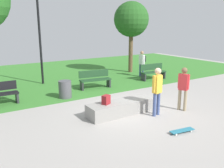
% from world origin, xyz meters
% --- Properties ---
extents(ground_plane, '(28.00, 28.00, 0.00)m').
position_xyz_m(ground_plane, '(0.00, 0.00, 0.00)').
color(ground_plane, '#9E9993').
extents(grass_lawn, '(26.60, 11.52, 0.01)m').
position_xyz_m(grass_lawn, '(0.00, 8.24, 0.00)').
color(grass_lawn, '#387A2D').
rests_on(grass_lawn, ground_plane).
extents(concrete_ledge, '(2.49, 0.75, 0.47)m').
position_xyz_m(concrete_ledge, '(-0.82, 0.11, 0.24)').
color(concrete_ledge, gray).
rests_on(concrete_ledge, ground_plane).
extents(backpack_on_ledge, '(0.34, 0.30, 0.32)m').
position_xyz_m(backpack_on_ledge, '(-1.41, 0.14, 0.63)').
color(backpack_on_ledge, maroon).
rests_on(backpack_on_ledge, concrete_ledge).
extents(skater_performing_trick, '(0.42, 0.26, 1.72)m').
position_xyz_m(skater_performing_trick, '(0.18, -0.69, 1.01)').
color(skater_performing_trick, '#3F5184').
rests_on(skater_performing_trick, ground_plane).
extents(skater_watching, '(0.31, 0.40, 1.65)m').
position_xyz_m(skater_watching, '(1.38, -0.81, 0.96)').
color(skater_watching, tan).
rests_on(skater_watching, ground_plane).
extents(skateboard_by_ledge, '(0.82, 0.32, 0.08)m').
position_xyz_m(skateboard_by_ledge, '(-0.13, -2.18, 0.06)').
color(skateboard_by_ledge, teal).
rests_on(skateboard_by_ledge, ground_plane).
extents(park_bench_near_path, '(1.65, 0.67, 0.91)m').
position_xyz_m(park_bench_near_path, '(0.16, 3.85, 0.48)').
color(park_bench_near_path, '#1E4223').
rests_on(park_bench_near_path, ground_plane).
extents(park_bench_far_right, '(1.62, 0.56, 0.91)m').
position_xyz_m(park_bench_far_right, '(4.05, 3.81, 0.48)').
color(park_bench_far_right, '#1E4223').
rests_on(park_bench_far_right, ground_plane).
extents(tree_broad_elm, '(2.30, 2.30, 4.68)m').
position_xyz_m(tree_broad_elm, '(4.32, 6.39, 3.49)').
color(tree_broad_elm, brown).
rests_on(tree_broad_elm, grass_lawn).
extents(lamp_post, '(0.28, 0.28, 4.85)m').
position_xyz_m(lamp_post, '(-1.82, 6.24, 2.90)').
color(lamp_post, black).
rests_on(lamp_post, ground_plane).
extents(trash_bin, '(0.57, 0.57, 0.77)m').
position_xyz_m(trash_bin, '(-1.76, 3.08, 0.39)').
color(trash_bin, '#4C4C51').
rests_on(trash_bin, ground_plane).
extents(pedestrian_with_backpack, '(0.39, 0.42, 1.60)m').
position_xyz_m(pedestrian_with_backpack, '(4.02, 4.81, 0.96)').
color(pedestrian_with_backpack, '#3F5184').
rests_on(pedestrian_with_backpack, ground_plane).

